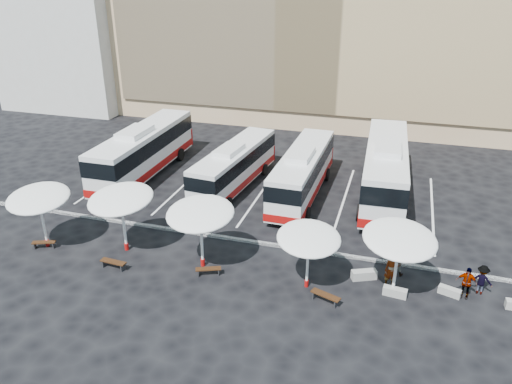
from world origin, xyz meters
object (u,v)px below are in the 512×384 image
(conc_bench_2, at_px, (450,291))
(passenger_1, at_px, (397,261))
(bus_3, at_px, (385,167))
(sunshade_3, at_px, (309,238))
(bus_1, at_px, (235,165))
(sunshade_1, at_px, (121,199))
(bus_0, at_px, (144,150))
(conc_bench_0, at_px, (364,275))
(conc_bench_1, at_px, (395,292))
(sunshade_2, at_px, (200,214))
(bus_2, at_px, (303,171))
(wood_bench_1, at_px, (113,263))
(passenger_0, at_px, (391,270))
(wood_bench_3, at_px, (326,296))
(passenger_3, at_px, (482,280))
(wood_bench_0, at_px, (44,243))
(sunshade_4, at_px, (400,239))
(sunshade_0, at_px, (38,198))
(passenger_2, at_px, (466,283))

(conc_bench_2, bearing_deg, passenger_1, 156.63)
(bus_3, height_order, sunshade_3, bus_3)
(bus_1, bearing_deg, sunshade_1, -100.94)
(bus_0, distance_m, conc_bench_0, 20.68)
(sunshade_3, height_order, conc_bench_1, sunshade_3)
(conc_bench_1, bearing_deg, sunshade_2, -178.82)
(bus_0, height_order, bus_3, bus_3)
(bus_0, distance_m, conc_bench_1, 22.63)
(bus_2, xyz_separation_m, bus_3, (5.60, 1.68, 0.29))
(conc_bench_1, bearing_deg, wood_bench_1, -172.83)
(sunshade_2, bearing_deg, sunshade_3, -2.70)
(passenger_0, bearing_deg, conc_bench_2, -8.71)
(wood_bench_3, bearing_deg, passenger_3, 22.24)
(sunshade_1, bearing_deg, conc_bench_2, 2.48)
(bus_0, relative_size, conc_bench_0, 9.61)
(bus_1, distance_m, wood_bench_0, 14.13)
(bus_1, distance_m, sunshade_2, 10.96)
(sunshade_4, bearing_deg, conc_bench_1, -44.51)
(sunshade_0, height_order, wood_bench_0, sunshade_0)
(bus_2, distance_m, conc_bench_0, 11.01)
(sunshade_4, distance_m, wood_bench_0, 20.15)
(sunshade_0, relative_size, sunshade_2, 1.12)
(wood_bench_1, xyz_separation_m, conc_bench_0, (13.28, 2.95, -0.10))
(sunshade_1, height_order, wood_bench_1, sunshade_1)
(bus_1, relative_size, passenger_2, 6.41)
(sunshade_3, distance_m, passenger_0, 4.74)
(sunshade_0, relative_size, passenger_0, 2.30)
(bus_1, relative_size, sunshade_2, 2.88)
(passenger_1, bearing_deg, sunshade_4, 93.65)
(wood_bench_3, distance_m, conc_bench_1, 3.62)
(sunshade_0, xyz_separation_m, passenger_0, (19.70, 1.70, -2.20))
(bus_2, xyz_separation_m, sunshade_1, (-8.25, -10.46, 1.42))
(bus_2, height_order, bus_3, bus_3)
(sunshade_0, bearing_deg, bus_2, 41.34)
(wood_bench_0, distance_m, wood_bench_3, 16.76)
(bus_3, height_order, wood_bench_1, bus_3)
(sunshade_4, xyz_separation_m, wood_bench_0, (-19.90, -1.24, -2.88))
(conc_bench_0, bearing_deg, sunshade_2, -171.59)
(wood_bench_3, xyz_separation_m, passenger_3, (7.39, 3.02, 0.45))
(sunshade_2, bearing_deg, conc_bench_0, 8.41)
(conc_bench_2, bearing_deg, sunshade_2, -175.25)
(bus_0, height_order, sunshade_2, bus_0)
(sunshade_3, height_order, passenger_2, sunshade_3)
(conc_bench_2, bearing_deg, passenger_3, 22.22)
(conc_bench_0, bearing_deg, bus_3, 88.82)
(sunshade_4, xyz_separation_m, conc_bench_2, (2.76, 0.76, -2.99))
(wood_bench_0, height_order, conc_bench_0, conc_bench_0)
(wood_bench_3, height_order, passenger_2, passenger_2)
(bus_3, xyz_separation_m, sunshade_0, (-18.59, -13.11, 0.98))
(sunshade_0, xyz_separation_m, passenger_1, (19.96, 2.90, -2.32))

